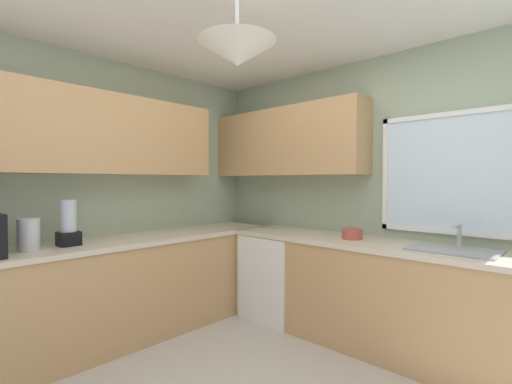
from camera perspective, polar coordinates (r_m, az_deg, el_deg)
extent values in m
cube|color=#9EAD8E|center=(3.52, 18.54, -0.42)|extent=(3.78, 0.06, 2.52)
cube|color=#9EAD8E|center=(3.61, -23.89, -0.43)|extent=(0.06, 3.64, 2.52)
cube|color=silver|center=(3.24, 30.35, 2.63)|extent=(1.23, 0.02, 0.90)
cube|color=white|center=(3.27, 30.44, 10.87)|extent=(1.31, 0.04, 0.04)
cube|color=white|center=(3.26, 30.19, -5.66)|extent=(1.31, 0.04, 0.04)
cube|color=white|center=(3.43, 19.92, 2.70)|extent=(0.04, 0.04, 0.98)
cube|color=tan|center=(3.39, -25.89, 8.54)|extent=(0.32, 2.46, 0.70)
cube|color=tan|center=(3.86, 4.69, 7.84)|extent=(1.81, 0.32, 0.70)
cylinder|color=#B7B7BC|center=(2.25, -3.02, 27.05)|extent=(0.02, 0.02, 0.35)
cone|color=silver|center=(2.15, -3.01, 21.14)|extent=(0.44, 0.44, 0.14)
cube|color=tan|center=(3.44, -21.43, -14.72)|extent=(0.62, 3.22, 0.84)
cube|color=beige|center=(3.34, -21.51, -7.44)|extent=(0.65, 3.25, 0.04)
cube|color=tan|center=(3.26, 19.29, -15.60)|extent=(2.84, 0.62, 0.84)
cube|color=beige|center=(3.16, 19.37, -7.94)|extent=(2.87, 0.65, 0.04)
cube|color=white|center=(3.79, 3.67, -13.12)|extent=(0.60, 0.60, 0.84)
cylinder|color=#B7B7BC|center=(3.08, -32.42, -5.75)|extent=(0.15, 0.15, 0.24)
cube|color=#9EA0A5|center=(2.99, 28.87, -8.15)|extent=(0.58, 0.40, 0.02)
cylinder|color=#B7B7BC|center=(3.13, 29.63, -6.13)|extent=(0.03, 0.03, 0.18)
cylinder|color=#B7B7BC|center=(3.02, 29.20, -4.77)|extent=(0.02, 0.20, 0.02)
cylinder|color=#B74C42|center=(3.27, 15.03, -6.43)|extent=(0.18, 0.18, 0.09)
cube|color=black|center=(3.19, -27.64, -6.58)|extent=(0.15, 0.15, 0.11)
cylinder|color=#B2BCC6|center=(3.17, -27.69, -3.36)|extent=(0.12, 0.12, 0.25)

